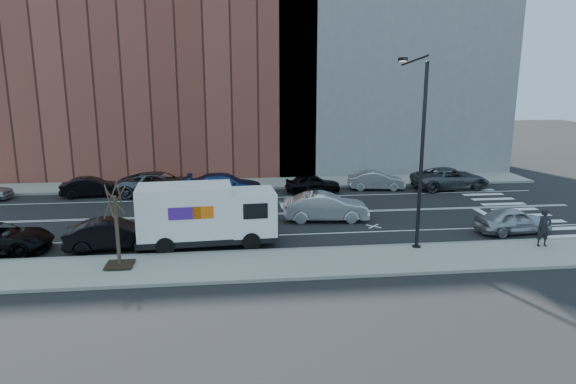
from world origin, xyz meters
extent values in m
plane|color=black|center=(0.00, 0.00, 0.00)|extent=(120.00, 120.00, 0.00)
cube|color=gray|center=(0.00, -8.80, 0.07)|extent=(44.00, 3.60, 0.15)
cube|color=gray|center=(0.00, 8.80, 0.07)|extent=(44.00, 3.60, 0.15)
cube|color=gray|center=(0.00, -7.00, 0.08)|extent=(44.00, 0.25, 0.17)
cube|color=gray|center=(0.00, 7.00, 0.08)|extent=(44.00, 0.25, 0.17)
cube|color=brown|center=(-8.00, 15.60, 11.00)|extent=(26.00, 10.00, 22.00)
cube|color=slate|center=(12.00, 15.60, 13.00)|extent=(20.00, 10.00, 26.00)
cylinder|color=black|center=(7.00, -7.40, 4.50)|extent=(0.18, 0.18, 9.00)
cylinder|color=black|center=(7.00, -7.40, 0.10)|extent=(0.44, 0.44, 0.20)
sphere|color=black|center=(7.00, -7.40, 8.95)|extent=(0.20, 0.20, 0.20)
cylinder|color=black|center=(7.00, -5.70, 9.10)|extent=(0.11, 3.49, 0.48)
cube|color=black|center=(7.00, -4.00, 9.20)|extent=(0.25, 0.80, 0.18)
cube|color=#FFF2CC|center=(7.00, -4.00, 9.10)|extent=(0.18, 0.55, 0.03)
cube|color=black|center=(-7.00, -8.40, 0.23)|extent=(1.20, 1.20, 0.04)
cylinder|color=#382B1E|center=(-7.00, -8.40, 1.75)|extent=(0.16, 0.16, 3.20)
cylinder|color=#382B1E|center=(-6.75, -8.40, 3.15)|extent=(0.06, 0.80, 1.44)
cylinder|color=#382B1E|center=(-6.92, -8.16, 3.15)|extent=(0.81, 0.31, 1.19)
cylinder|color=#382B1E|center=(-7.20, -8.25, 3.15)|extent=(0.58, 0.76, 1.50)
cylinder|color=#382B1E|center=(-7.20, -8.55, 3.15)|extent=(0.47, 0.61, 1.37)
cylinder|color=#382B1E|center=(-6.92, -8.64, 3.15)|extent=(0.72, 0.29, 1.13)
cube|color=black|center=(-3.31, -5.60, 0.49)|extent=(6.84, 2.68, 0.33)
cube|color=white|center=(-0.93, -5.46, 1.68)|extent=(2.30, 2.46, 2.17)
cube|color=black|center=(0.17, -5.39, 2.00)|extent=(0.19, 2.00, 1.03)
cube|color=black|center=(-0.86, -6.64, 2.00)|extent=(1.19, 0.11, 0.76)
cube|color=black|center=(-1.00, -4.28, 2.00)|extent=(1.19, 0.11, 0.76)
cube|color=black|center=(0.13, -5.39, 0.60)|extent=(0.29, 2.17, 0.38)
cube|color=white|center=(-4.29, -5.66, 1.90)|extent=(4.69, 2.65, 2.49)
cube|color=#47198C|center=(-4.21, -6.87, 2.06)|extent=(1.52, 0.11, 0.60)
cube|color=orange|center=(-3.35, -6.82, 2.06)|extent=(0.97, 0.08, 0.60)
cube|color=#47198C|center=(-4.36, -4.45, 2.06)|extent=(1.52, 0.11, 0.60)
cube|color=orange|center=(-3.49, -4.40, 2.06)|extent=(0.97, 0.08, 0.60)
cylinder|color=black|center=(-1.08, -6.55, 0.46)|extent=(0.93, 0.36, 0.91)
cylinder|color=black|center=(-1.21, -4.39, 0.46)|extent=(0.93, 0.36, 0.91)
cylinder|color=black|center=(-5.19, -6.80, 0.46)|extent=(0.93, 0.36, 0.91)
cylinder|color=black|center=(-5.32, -4.64, 0.46)|extent=(0.93, 0.36, 0.91)
imported|color=black|center=(-11.76, 6.08, 0.68)|extent=(4.27, 1.90, 1.36)
imported|color=#4D4F55|center=(-6.98, 5.86, 0.83)|extent=(6.20, 3.29, 1.66)
imported|color=navy|center=(-2.40, 5.50, 0.77)|extent=(5.39, 2.32, 1.55)
imported|color=black|center=(3.93, 5.57, 0.68)|extent=(4.03, 1.74, 1.36)
imported|color=#ABABB0|center=(8.80, 5.96, 0.69)|extent=(4.30, 1.89, 1.37)
imported|color=#47494E|center=(14.40, 5.59, 0.80)|extent=(5.94, 3.10, 1.60)
imported|color=silver|center=(3.51, -1.77, 0.82)|extent=(5.10, 2.13, 1.64)
imported|color=black|center=(-7.80, -5.63, 0.76)|extent=(4.71, 2.00, 1.51)
imported|color=#AFB0B4|center=(13.19, -5.34, 0.70)|extent=(4.25, 2.06, 1.40)
imported|color=black|center=(13.23, -7.98, 1.09)|extent=(0.70, 0.47, 1.89)
camera|label=1|loc=(-2.03, -30.51, 8.48)|focal=32.00mm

